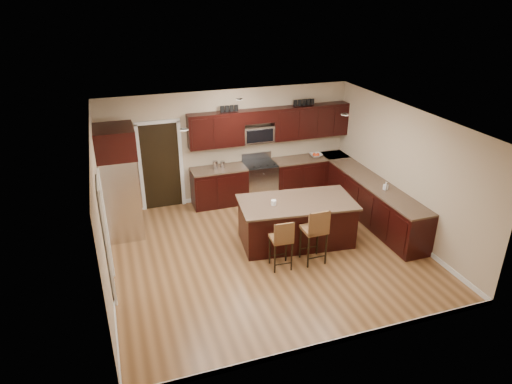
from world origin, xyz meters
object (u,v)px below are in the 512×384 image
object	(u,v)px
stool_mid	(316,230)
refrigerator	(120,181)
island	(296,223)
stool_left	(282,239)
range	(260,180)

from	to	relation	value
stool_mid	refrigerator	size ratio (longest dim) A/B	0.49
island	stool_left	world-z (taller)	stool_left
refrigerator	stool_mid	bearing A→B (deg)	-34.88
range	refrigerator	world-z (taller)	refrigerator
island	refrigerator	distance (m)	3.71
range	stool_mid	distance (m)	3.10
island	stool_mid	distance (m)	0.89
stool_left	stool_mid	size ratio (longest dim) A/B	0.89
stool_left	refrigerator	distance (m)	3.58
range	stool_left	distance (m)	3.15
stool_left	stool_mid	distance (m)	0.67
range	refrigerator	distance (m)	3.47
island	stool_mid	size ratio (longest dim) A/B	2.13
stool_mid	island	bearing A→B (deg)	90.92
island	stool_left	bearing A→B (deg)	-121.13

